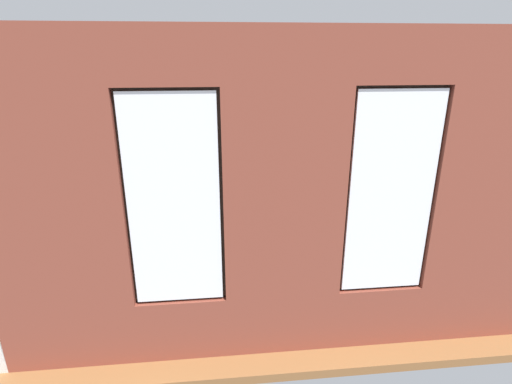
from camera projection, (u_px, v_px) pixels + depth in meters
ground_plane at (254, 236)px, 6.93m from camera, size 6.28×6.38×0.10m
brick_wall_with_windows at (284, 210)px, 3.76m from camera, size 5.68×0.30×3.21m
white_wall_right at (69, 150)px, 5.91m from camera, size 0.10×5.38×3.21m
couch_by_window at (229, 289)px, 4.73m from camera, size 1.90×0.87×0.80m
couch_left at (379, 215)px, 6.85m from camera, size 0.89×1.72×0.80m
coffee_table at (252, 216)px, 6.76m from camera, size 1.57×0.74×0.40m
cup_ceramic at (260, 212)px, 6.64m from camera, size 0.09×0.09×0.11m
candle_jar at (252, 210)px, 6.73m from camera, size 0.08×0.08×0.11m
remote_gray at (240, 211)px, 6.81m from camera, size 0.14×0.17×0.02m
media_console at (106, 221)px, 6.68m from camera, size 1.22×0.42×0.59m
tv_flatscreen at (101, 181)px, 6.45m from camera, size 1.16×0.20×0.82m
potted_plant_foreground_right at (143, 175)px, 8.54m from camera, size 0.39×0.39×0.76m
potted_plant_beside_window_right at (111, 267)px, 4.38m from camera, size 1.09×1.18×1.37m
potted_plant_mid_room_small at (297, 197)px, 7.79m from camera, size 0.21×0.21×0.46m
potted_plant_corner_far_left at (461, 264)px, 4.84m from camera, size 0.68×0.73×1.17m
potted_plant_by_left_couch at (334, 193)px, 8.05m from camera, size 0.25×0.25×0.40m
potted_plant_near_tv at (124, 226)px, 5.62m from camera, size 0.87×0.74×1.30m
potted_plant_between_couches at (344, 254)px, 4.80m from camera, size 0.72×0.72×1.03m
potted_plant_corner_near_left at (346, 164)px, 9.00m from camera, size 1.00×0.97×1.32m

